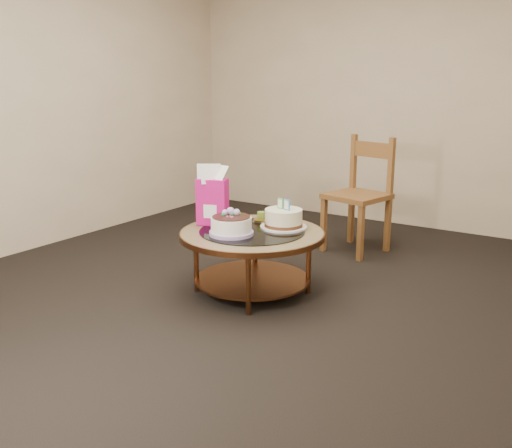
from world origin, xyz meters
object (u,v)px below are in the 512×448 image
Objects in this scene: cream_cake at (284,219)px; gift_bag at (212,195)px; decorated_cake at (231,226)px; dining_chair at (360,194)px; coffee_table at (252,242)px.

cream_cake is 0.54m from gift_bag.
dining_chair reaches higher than decorated_cake.
gift_bag is 0.43× the size of dining_chair.
gift_bag is (-0.34, -0.01, 0.29)m from coffee_table.
decorated_cake is 0.30× the size of dining_chair.
coffee_table is at bearing 69.43° from decorated_cake.
coffee_table is 0.45m from gift_bag.
gift_bag is (-0.28, 0.16, 0.16)m from decorated_cake.
cream_cake is at bearing 52.48° from coffee_table.
decorated_cake is 1.57m from dining_chair.
decorated_cake is 0.91× the size of cream_cake.
coffee_table is 2.36× the size of gift_bag.
cream_cake is 0.77× the size of gift_bag.
dining_chair is at bearing 81.07° from coffee_table.
decorated_cake is (-0.06, -0.16, 0.14)m from coffee_table.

